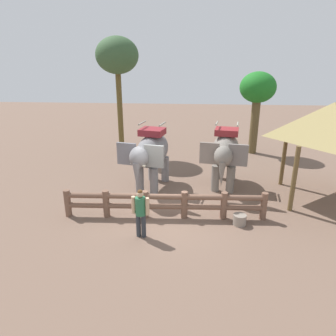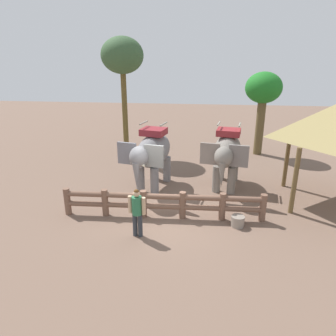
{
  "view_description": "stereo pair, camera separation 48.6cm",
  "coord_description": "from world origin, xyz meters",
  "px_view_note": "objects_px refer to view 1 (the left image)",
  "views": [
    {
      "loc": [
        0.94,
        -10.38,
        5.64
      ],
      "look_at": [
        0.0,
        1.46,
        1.4
      ],
      "focal_mm": 33.16,
      "sensor_mm": 36.0,
      "label": 1
    },
    {
      "loc": [
        1.42,
        -10.34,
        5.64
      ],
      "look_at": [
        0.0,
        1.46,
        1.4
      ],
      "focal_mm": 33.16,
      "sensor_mm": 36.0,
      "label": 2
    }
  ],
  "objects_px": {
    "elephant_near_left": "(151,153)",
    "tourist_woman_in_black": "(141,210)",
    "log_fence": "(165,203)",
    "tree_back_center": "(117,58)",
    "tree_far_left": "(258,91)",
    "feed_bucket": "(240,220)",
    "elephant_center": "(225,152)",
    "thatched_shelter": "(332,122)"
  },
  "relations": [
    {
      "from": "tourist_woman_in_black",
      "to": "thatched_shelter",
      "type": "height_order",
      "value": "thatched_shelter"
    },
    {
      "from": "tourist_woman_in_black",
      "to": "tree_far_left",
      "type": "xyz_separation_m",
      "value": [
        5.38,
        10.13,
        2.8
      ]
    },
    {
      "from": "tourist_woman_in_black",
      "to": "tree_back_center",
      "type": "height_order",
      "value": "tree_back_center"
    },
    {
      "from": "log_fence",
      "to": "tree_back_center",
      "type": "height_order",
      "value": "tree_back_center"
    },
    {
      "from": "elephant_near_left",
      "to": "feed_bucket",
      "type": "bearing_deg",
      "value": -40.28
    },
    {
      "from": "elephant_near_left",
      "to": "feed_bucket",
      "type": "xyz_separation_m",
      "value": [
        3.56,
        -3.01,
        -1.48
      ]
    },
    {
      "from": "elephant_center",
      "to": "thatched_shelter",
      "type": "relative_size",
      "value": 0.86
    },
    {
      "from": "elephant_center",
      "to": "log_fence",
      "type": "bearing_deg",
      "value": -127.58
    },
    {
      "from": "log_fence",
      "to": "tree_back_center",
      "type": "distance_m",
      "value": 9.98
    },
    {
      "from": "tourist_woman_in_black",
      "to": "tree_back_center",
      "type": "xyz_separation_m",
      "value": [
        -2.71,
        9.3,
        4.65
      ]
    },
    {
      "from": "elephant_center",
      "to": "tourist_woman_in_black",
      "type": "relative_size",
      "value": 2.05
    },
    {
      "from": "elephant_center",
      "to": "tree_back_center",
      "type": "distance_m",
      "value": 8.5
    },
    {
      "from": "elephant_near_left",
      "to": "elephant_center",
      "type": "height_order",
      "value": "elephant_near_left"
    },
    {
      "from": "tree_far_left",
      "to": "feed_bucket",
      "type": "height_order",
      "value": "tree_far_left"
    },
    {
      "from": "elephant_near_left",
      "to": "elephant_center",
      "type": "bearing_deg",
      "value": 8.21
    },
    {
      "from": "feed_bucket",
      "to": "tree_far_left",
      "type": "bearing_deg",
      "value": 77.54
    },
    {
      "from": "elephant_near_left",
      "to": "tourist_woman_in_black",
      "type": "bearing_deg",
      "value": -87.42
    },
    {
      "from": "log_fence",
      "to": "elephant_near_left",
      "type": "relative_size",
      "value": 2.11
    },
    {
      "from": "tree_back_center",
      "to": "tree_far_left",
      "type": "bearing_deg",
      "value": 5.82
    },
    {
      "from": "log_fence",
      "to": "thatched_shelter",
      "type": "height_order",
      "value": "thatched_shelter"
    },
    {
      "from": "log_fence",
      "to": "tree_back_center",
      "type": "bearing_deg",
      "value": 113.0
    },
    {
      "from": "thatched_shelter",
      "to": "tourist_woman_in_black",
      "type": "bearing_deg",
      "value": -153.44
    },
    {
      "from": "tree_back_center",
      "to": "feed_bucket",
      "type": "bearing_deg",
      "value": -53.63
    },
    {
      "from": "feed_bucket",
      "to": "elephant_near_left",
      "type": "bearing_deg",
      "value": 139.72
    },
    {
      "from": "tourist_woman_in_black",
      "to": "feed_bucket",
      "type": "height_order",
      "value": "tourist_woman_in_black"
    },
    {
      "from": "thatched_shelter",
      "to": "feed_bucket",
      "type": "height_order",
      "value": "thatched_shelter"
    },
    {
      "from": "log_fence",
      "to": "tourist_woman_in_black",
      "type": "relative_size",
      "value": 4.41
    },
    {
      "from": "log_fence",
      "to": "elephant_center",
      "type": "height_order",
      "value": "elephant_center"
    },
    {
      "from": "tree_far_left",
      "to": "elephant_center",
      "type": "bearing_deg",
      "value": -112.17
    },
    {
      "from": "elephant_center",
      "to": "tree_back_center",
      "type": "xyz_separation_m",
      "value": [
        -5.81,
        4.77,
        3.98
      ]
    },
    {
      "from": "elephant_near_left",
      "to": "log_fence",
      "type": "bearing_deg",
      "value": -72.59
    },
    {
      "from": "tree_far_left",
      "to": "elephant_near_left",
      "type": "bearing_deg",
      "value": -132.52
    },
    {
      "from": "elephant_near_left",
      "to": "tree_back_center",
      "type": "distance_m",
      "value": 7.04
    },
    {
      "from": "elephant_near_left",
      "to": "tourist_woman_in_black",
      "type": "height_order",
      "value": "elephant_near_left"
    },
    {
      "from": "tree_far_left",
      "to": "thatched_shelter",
      "type": "bearing_deg",
      "value": -76.25
    },
    {
      "from": "feed_bucket",
      "to": "tourist_woman_in_black",
      "type": "bearing_deg",
      "value": -162.8
    },
    {
      "from": "tree_far_left",
      "to": "tree_back_center",
      "type": "height_order",
      "value": "tree_back_center"
    },
    {
      "from": "elephant_center",
      "to": "thatched_shelter",
      "type": "xyz_separation_m",
      "value": [
        3.9,
        -1.03,
        1.64
      ]
    },
    {
      "from": "elephant_center",
      "to": "feed_bucket",
      "type": "height_order",
      "value": "elephant_center"
    },
    {
      "from": "tree_back_center",
      "to": "feed_bucket",
      "type": "height_order",
      "value": "tree_back_center"
    },
    {
      "from": "tourist_woman_in_black",
      "to": "log_fence",
      "type": "bearing_deg",
      "value": 64.09
    },
    {
      "from": "log_fence",
      "to": "tree_far_left",
      "type": "xyz_separation_m",
      "value": [
        4.72,
        8.76,
        3.17
      ]
    }
  ]
}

